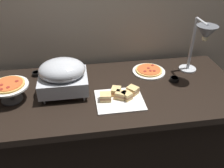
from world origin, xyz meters
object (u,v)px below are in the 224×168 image
Objects in this scene: pizza_plate_center at (9,87)px; heat_lamp at (203,37)px; sandwich_platter at (120,97)px; chafing_dish at (63,75)px; pizza_plate_front at (149,71)px; sauce_cup_far at (174,79)px; sauce_cup_near at (36,74)px.

heat_lamp is at bearing 3.57° from pizza_plate_center.
pizza_plate_center reaches higher than sandwich_platter.
sandwich_platter is (0.38, -0.14, -0.12)m from chafing_dish.
chafing_dish reaches higher than pizza_plate_front.
pizza_plate_center is 1.20m from sauce_cup_far.
sauce_cup_far is (1.20, 0.06, -0.09)m from pizza_plate_center.
chafing_dish is 4.78× the size of sauce_cup_far.
chafing_dish is 0.75× the size of heat_lamp.
heat_lamp is 0.49m from pizza_plate_front.
sauce_cup_near is at bearing 67.02° from pizza_plate_center.
pizza_plate_front is at bearing 133.92° from sauce_cup_far.
sauce_cup_far is (0.84, 0.03, -0.13)m from chafing_dish.
sauce_cup_near is at bearing 129.03° from chafing_dish.
sauce_cup_far is at bearing 20.11° from sandwich_platter.
pizza_plate_front is at bearing 47.53° from sandwich_platter.
pizza_plate_center is at bearing -112.98° from sauce_cup_near.
sandwich_platter reaches higher than sauce_cup_far.
chafing_dish is at bearing -176.91° from heat_lamp.
heat_lamp reaches higher than chafing_dish.
heat_lamp reaches higher than sauce_cup_far.
sauce_cup_near is (-0.91, 0.08, 0.01)m from pizza_plate_front.
chafing_dish is at bearing 4.93° from pizza_plate_center.
pizza_plate_center is 3.71× the size of sauce_cup_far.
sauce_cup_far is (-0.18, -0.02, -0.32)m from heat_lamp.
heat_lamp is 0.74m from sandwich_platter.
pizza_plate_front is at bearing 16.03° from chafing_dish.
heat_lamp is at bearing 7.16° from sauce_cup_far.
pizza_plate_center is at bearing -167.70° from pizza_plate_front.
chafing_dish is 0.36m from pizza_plate_center.
pizza_plate_center is (-1.37, -0.09, -0.23)m from heat_lamp.
sandwich_platter is 4.64× the size of sauce_cup_far.
pizza_plate_center is at bearing 171.88° from sandwich_platter.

